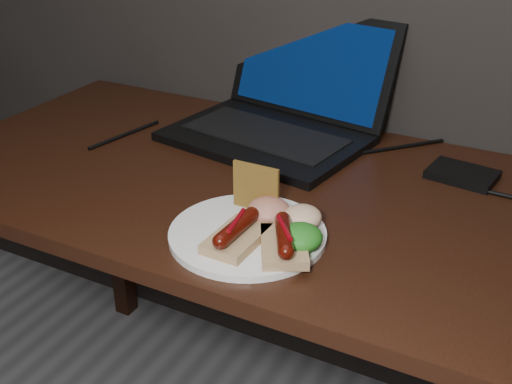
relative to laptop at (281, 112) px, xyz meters
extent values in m
cube|color=black|center=(0.08, -0.23, -0.07)|extent=(1.40, 0.70, 0.03)
cube|color=black|center=(-0.57, 0.07, -0.44)|extent=(0.05, 0.05, 0.72)
cube|color=black|center=(-0.01, -0.06, -0.04)|extent=(0.45, 0.35, 0.02)
cube|color=black|center=(-0.01, -0.06, -0.03)|extent=(0.37, 0.21, 0.00)
cube|color=black|center=(0.02, 0.12, 0.08)|extent=(0.42, 0.16, 0.23)
cube|color=#062241|center=(0.02, 0.12, 0.08)|extent=(0.38, 0.13, 0.20)
cube|color=black|center=(0.41, -0.04, -0.04)|extent=(0.14, 0.10, 0.02)
cylinder|color=black|center=(-0.02, -0.16, -0.05)|extent=(0.12, 0.14, 0.01)
cylinder|color=black|center=(0.26, 0.04, -0.05)|extent=(0.16, 0.17, 0.01)
cylinder|color=black|center=(-0.30, -0.18, -0.05)|extent=(0.05, 0.20, 0.01)
cylinder|color=white|center=(0.14, -0.43, -0.04)|extent=(0.33, 0.33, 0.01)
cube|color=tan|center=(0.15, -0.47, -0.03)|extent=(0.07, 0.12, 0.02)
cylinder|color=#520E05|center=(0.15, -0.47, -0.01)|extent=(0.03, 0.10, 0.02)
sphere|color=#520E05|center=(0.14, -0.52, -0.01)|extent=(0.02, 0.02, 0.02)
sphere|color=#520E05|center=(0.15, -0.42, -0.01)|extent=(0.02, 0.02, 0.02)
cylinder|color=maroon|center=(0.15, -0.47, 0.00)|extent=(0.02, 0.07, 0.01)
cube|color=tan|center=(0.22, -0.45, -0.03)|extent=(0.12, 0.13, 0.02)
cylinder|color=#520E05|center=(0.22, -0.45, -0.01)|extent=(0.07, 0.10, 0.02)
sphere|color=#520E05|center=(0.24, -0.50, -0.01)|extent=(0.03, 0.02, 0.02)
sphere|color=#520E05|center=(0.20, -0.41, -0.01)|extent=(0.02, 0.02, 0.02)
cylinder|color=maroon|center=(0.22, -0.45, 0.00)|extent=(0.05, 0.06, 0.01)
cube|color=olive|center=(0.12, -0.36, 0.00)|extent=(0.09, 0.01, 0.08)
ellipsoid|color=#175E12|center=(0.24, -0.43, -0.02)|extent=(0.07, 0.07, 0.04)
ellipsoid|color=#A01013|center=(0.16, -0.38, -0.02)|extent=(0.07, 0.07, 0.04)
ellipsoid|color=beige|center=(0.22, -0.37, -0.02)|extent=(0.06, 0.06, 0.04)
camera|label=1|loc=(0.57, -1.22, 0.50)|focal=45.00mm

